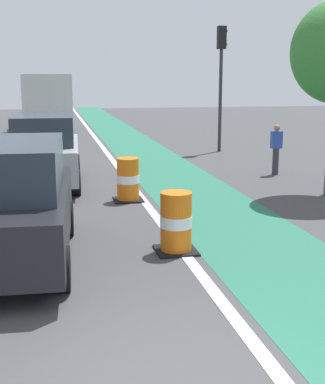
# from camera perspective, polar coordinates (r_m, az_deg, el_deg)

# --- Properties ---
(bike_lane_strip) EXTENTS (2.50, 80.00, 0.01)m
(bike_lane_strip) POSITION_cam_1_polar(r_m,az_deg,el_deg) (17.20, 0.83, 1.96)
(bike_lane_strip) COLOR #286B51
(bike_lane_strip) RESTS_ON ground
(lane_divider_stripe) EXTENTS (0.20, 80.00, 0.01)m
(lane_divider_stripe) POSITION_cam_1_polar(r_m,az_deg,el_deg) (16.94, -4.12, 1.77)
(lane_divider_stripe) COLOR silver
(lane_divider_stripe) RESTS_ON ground
(parked_suv_nearest) EXTENTS (2.13, 4.70, 2.04)m
(parked_suv_nearest) POSITION_cam_1_polar(r_m,az_deg,el_deg) (9.17, -15.87, -1.05)
(parked_suv_nearest) COLOR black
(parked_suv_nearest) RESTS_ON ground
(parked_suv_second) EXTENTS (2.08, 4.68, 2.04)m
(parked_suv_second) POSITION_cam_1_polar(r_m,az_deg,el_deg) (15.57, -12.47, 4.44)
(parked_suv_second) COLOR #9EA0A5
(parked_suv_second) RESTS_ON ground
(traffic_barrel_front) EXTENTS (0.73, 0.73, 1.09)m
(traffic_barrel_front) POSITION_cam_1_polar(r_m,az_deg,el_deg) (9.44, 1.47, -3.35)
(traffic_barrel_front) COLOR orange
(traffic_barrel_front) RESTS_ON ground
(traffic_barrel_mid) EXTENTS (0.73, 0.73, 1.09)m
(traffic_barrel_mid) POSITION_cam_1_polar(r_m,az_deg,el_deg) (13.40, -3.73, 1.29)
(traffic_barrel_mid) COLOR orange
(traffic_barrel_mid) RESTS_ON ground
(delivery_truck_down_block) EXTENTS (2.84, 7.75, 3.23)m
(delivery_truck_down_block) POSITION_cam_1_polar(r_m,az_deg,el_deg) (30.34, -12.63, 9.62)
(delivery_truck_down_block) COLOR beige
(delivery_truck_down_block) RESTS_ON ground
(traffic_light_corner) EXTENTS (0.41, 0.32, 5.10)m
(traffic_light_corner) POSITION_cam_1_polar(r_m,az_deg,el_deg) (22.41, 6.33, 13.26)
(traffic_light_corner) COLOR #2D2D2D
(traffic_light_corner) RESTS_ON ground
(pedestrian_crossing) EXTENTS (0.34, 0.20, 1.61)m
(pedestrian_crossing) POSITION_cam_1_polar(r_m,az_deg,el_deg) (17.35, 12.12, 4.65)
(pedestrian_crossing) COLOR #33333D
(pedestrian_crossing) RESTS_ON ground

